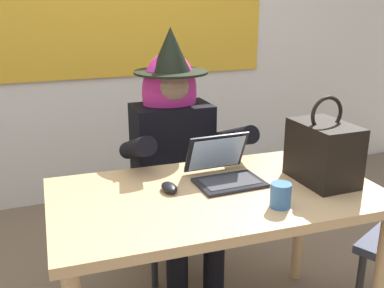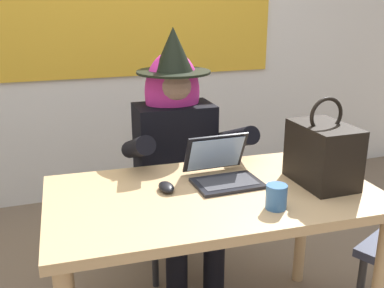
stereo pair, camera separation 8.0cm
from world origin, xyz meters
The scene contains 8 objects.
wall_back_bulletin centered at (0.00, 1.90, 1.36)m, with size 5.79×2.03×2.70m.
desk_main centered at (0.02, 0.05, 0.65)m, with size 1.39×0.81×0.75m.
chair_at_desk centered at (0.06, 0.78, 0.50)m, with size 0.43×0.43×0.90m.
person_costumed centered at (0.05, 0.66, 0.78)m, with size 0.60×0.66×1.37m.
laptop centered at (0.10, 0.15, 0.79)m, with size 0.29×0.28×0.19m.
computer_mouse centered at (-0.16, 0.12, 0.76)m, with size 0.06×0.10×0.03m, color black.
handbag centered at (0.49, -0.02, 0.88)m, with size 0.20×0.30×0.38m.
coffee_mug centered at (0.18, -0.17, 0.79)m, with size 0.08×0.08×0.10m, color #336099.
Camera 2 is at (-0.62, -1.52, 1.49)m, focal length 41.81 mm.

